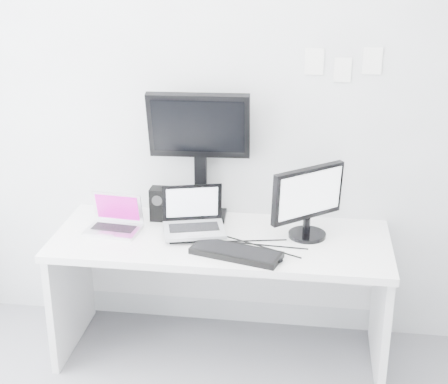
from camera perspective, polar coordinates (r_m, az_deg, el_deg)
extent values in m
plane|color=silver|center=(3.71, 0.47, 7.11)|extent=(3.60, 0.00, 3.60)
cube|color=white|center=(3.76, -0.26, -8.92)|extent=(1.80, 0.70, 0.73)
cube|color=silver|center=(3.67, -9.51, -1.83)|extent=(0.30, 0.24, 0.21)
cube|color=black|center=(3.80, -5.54, -1.00)|extent=(0.12, 0.12, 0.19)
cube|color=#A9ACB1|center=(3.56, -2.58, -1.80)|extent=(0.38, 0.33, 0.27)
cube|color=black|center=(3.72, -2.08, 3.25)|extent=(0.57, 0.23, 0.76)
cube|color=black|center=(3.55, 7.22, -0.81)|extent=(0.47, 0.44, 0.40)
cube|color=black|center=(3.39, 1.03, -5.19)|extent=(0.49, 0.28, 0.03)
ellipsoid|color=black|center=(3.34, 4.28, -5.72)|extent=(0.11, 0.09, 0.03)
cube|color=white|center=(3.62, 7.68, 10.94)|extent=(0.10, 0.00, 0.14)
cube|color=white|center=(3.63, 10.05, 10.19)|extent=(0.09, 0.00, 0.13)
cube|color=white|center=(3.63, 12.50, 10.82)|extent=(0.10, 0.00, 0.14)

